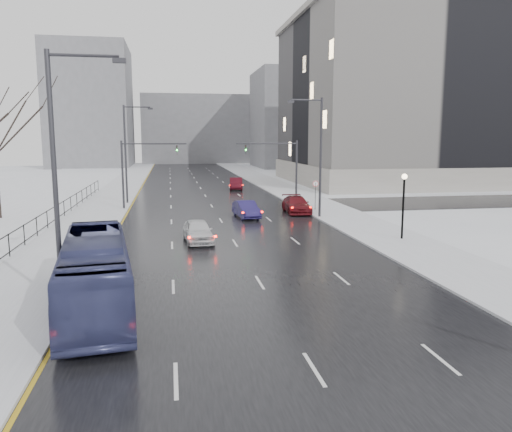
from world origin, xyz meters
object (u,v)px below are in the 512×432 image
streetlight_r_mid (318,152)px  mast_signal_right (286,165)px  mast_signal_left (134,166)px  streetlight_l_far (128,149)px  sedan_center_near (198,231)px  streetlight_l_near (60,167)px  no_uturn_sign (316,187)px  sedan_right_near (246,209)px  lamppost_r_mid (404,197)px  sedan_right_far (296,205)px  sedan_right_distant (236,184)px  bus (95,273)px

streetlight_r_mid → mast_signal_right: bearing=96.0°
mast_signal_right → mast_signal_left: size_ratio=1.00×
streetlight_l_far → sedan_center_near: (5.85, -20.34, -4.84)m
streetlight_l_near → no_uturn_sign: size_ratio=3.70×
sedan_right_near → no_uturn_sign: bearing=16.3°
streetlight_r_mid → mast_signal_left: 17.50m
streetlight_l_near → mast_signal_left: (0.84, 28.00, -1.51)m
streetlight_r_mid → lamppost_r_mid: bearing=-74.2°
sedan_right_far → sedan_right_distant: 21.50m
sedan_right_distant → mast_signal_left: bearing=-118.9°
streetlight_l_near → sedan_right_far: streetlight_l_near is taller
sedan_right_distant → bus: bearing=-97.6°
lamppost_r_mid → mast_signal_left: size_ratio=0.66×
bus → mast_signal_right: bearing=56.1°
sedan_center_near → sedan_right_near: (4.60, 9.47, -0.02)m
mast_signal_left → mast_signal_right: bearing=0.0°
mast_signal_left → bus: mast_signal_left is taller
streetlight_l_far → mast_signal_left: size_ratio=1.54×
sedan_right_far → bus: bearing=-118.5°
streetlight_r_mid → sedan_right_far: streetlight_r_mid is taller
streetlight_l_near → sedan_right_far: size_ratio=1.97×
bus → sedan_right_distant: 46.46m
sedan_right_far → lamppost_r_mid: bearing=-71.5°
lamppost_r_mid → bus: (-18.00, -10.49, -1.45)m
bus → sedan_right_near: bus is taller
lamppost_r_mid → mast_signal_right: 18.41m
streetlight_l_near → sedan_right_near: (10.44, 21.13, -4.86)m
lamppost_r_mid → no_uturn_sign: lamppost_r_mid is taller
streetlight_r_mid → lamppost_r_mid: 10.73m
lamppost_r_mid → mast_signal_left: (-18.33, 18.00, 1.16)m
bus → sedan_right_far: size_ratio=2.06×
no_uturn_sign → lamppost_r_mid: bearing=-82.7°
streetlight_r_mid → bus: streetlight_r_mid is taller
streetlight_r_mid → no_uturn_sign: 5.30m
sedan_right_distant → sedan_right_far: bearing=-76.0°
streetlight_r_mid → mast_signal_left: size_ratio=1.54×
streetlight_r_mid → streetlight_l_far: bearing=143.7°
streetlight_l_near → no_uturn_sign: 29.81m
mast_signal_left → no_uturn_sign: (16.53, -4.00, -1.81)m
streetlight_l_near → sedan_right_near: bearing=63.7°
bus → sedan_center_near: size_ratio=2.41×
mast_signal_left → streetlight_l_near: bearing=-91.7°
streetlight_l_far → no_uturn_sign: 19.41m
streetlight_l_far → no_uturn_sign: streetlight_l_far is taller
streetlight_r_mid → lamppost_r_mid: size_ratio=2.34×
streetlight_l_near → sedan_center_near: 13.91m
sedan_center_near → bus: bearing=-115.1°
streetlight_l_far → lamppost_r_mid: size_ratio=2.34×
streetlight_r_mid → sedan_right_near: (-5.89, 1.13, -4.86)m
streetlight_l_far → streetlight_l_near: bearing=-90.0°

